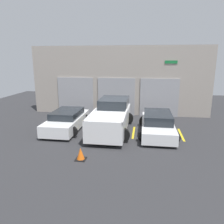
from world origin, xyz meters
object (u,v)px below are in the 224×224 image
at_px(sedan_side, 157,124).
at_px(traffic_cone, 81,154).
at_px(pickup_truck, 111,117).
at_px(sedan_white, 67,120).

xyz_separation_m(sedan_side, traffic_cone, (-3.52, -4.02, -0.34)).
height_order(pickup_truck, sedan_white, pickup_truck).
xyz_separation_m(pickup_truck, traffic_cone, (-0.74, -4.26, -0.60)).
height_order(pickup_truck, traffic_cone, pickup_truck).
bearing_deg(traffic_cone, sedan_white, 117.02).
distance_m(pickup_truck, sedan_white, 2.81).
bearing_deg(sedan_white, traffic_cone, -62.98).
height_order(sedan_side, traffic_cone, sedan_side).
relative_size(sedan_side, traffic_cone, 8.43).
relative_size(pickup_truck, sedan_white, 1.25).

